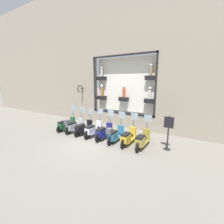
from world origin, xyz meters
TOP-DOWN VIEW (x-y plane):
  - ground_plane at (0.00, 0.00)m, footprint 120.00×120.00m
  - building_facade at (3.60, 0.00)m, footprint 1.22×36.00m
  - scooter_olive_0 at (0.72, -2.57)m, footprint 1.80×0.61m
  - scooter_yellow_1 at (0.72, -1.78)m, footprint 1.80×0.61m
  - scooter_teal_2 at (0.65, -1.00)m, footprint 1.79×0.60m
  - scooter_navy_3 at (0.72, -0.22)m, footprint 1.81×0.60m
  - scooter_white_4 at (0.72, 0.56)m, footprint 1.81×0.60m
  - scooter_black_5 at (0.71, 1.35)m, footprint 1.79×0.60m
  - scooter_silver_6 at (0.65, 2.13)m, footprint 1.80×0.61m
  - scooter_green_7 at (0.72, 2.91)m, footprint 1.79×0.61m
  - shop_sign_post at (1.20, -3.71)m, footprint 0.36×0.45m

SIDE VIEW (x-z plane):
  - ground_plane at x=0.00m, z-range 0.00..0.00m
  - scooter_black_5 at x=0.71m, z-range -0.36..1.20m
  - scooter_green_7 at x=0.72m, z-range -0.41..1.26m
  - scooter_yellow_1 at x=0.72m, z-range -0.38..1.23m
  - scooter_olive_0 at x=0.72m, z-range -0.37..1.22m
  - scooter_navy_3 at x=0.72m, z-range -0.41..1.30m
  - scooter_white_4 at x=0.72m, z-range -0.36..1.26m
  - scooter_teal_2 at x=0.65m, z-range -0.34..1.25m
  - scooter_silver_6 at x=0.65m, z-range -0.32..1.26m
  - shop_sign_post at x=1.20m, z-range 0.07..1.80m
  - building_facade at x=3.60m, z-range 0.10..10.69m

